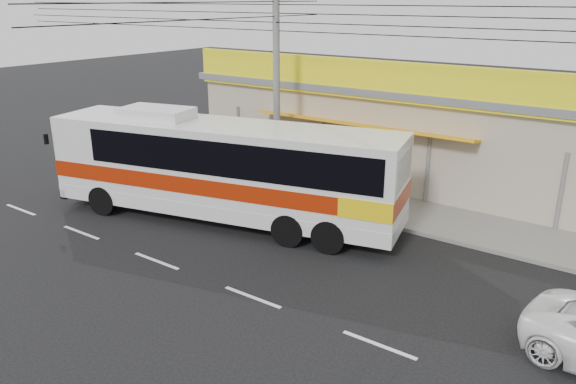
# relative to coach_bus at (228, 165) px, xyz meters

# --- Properties ---
(ground) EXTENTS (120.00, 120.00, 0.00)m
(ground) POSITION_rel_coach_bus_xyz_m (4.36, -1.52, -2.22)
(ground) COLOR black
(ground) RESTS_ON ground
(sidewalk) EXTENTS (30.00, 3.20, 0.15)m
(sidewalk) POSITION_rel_coach_bus_xyz_m (4.36, 4.48, -2.14)
(sidewalk) COLOR slate
(sidewalk) RESTS_ON ground
(lane_markings) EXTENTS (50.00, 0.12, 0.01)m
(lane_markings) POSITION_rel_coach_bus_xyz_m (4.36, -4.02, -2.22)
(lane_markings) COLOR silver
(lane_markings) RESTS_ON ground
(storefront_building) EXTENTS (22.60, 9.20, 5.70)m
(storefront_building) POSITION_rel_coach_bus_xyz_m (4.35, 10.02, 0.08)
(storefront_building) COLOR #AD9F8B
(storefront_building) RESTS_ON ground
(coach_bus) EXTENTS (13.75, 5.86, 4.15)m
(coach_bus) POSITION_rel_coach_bus_xyz_m (0.00, 0.00, 0.00)
(coach_bus) COLOR silver
(coach_bus) RESTS_ON ground
(motorbike_red) EXTENTS (1.83, 0.65, 0.96)m
(motorbike_red) POSITION_rel_coach_bus_xyz_m (-1.31, 4.89, -1.59)
(motorbike_red) COLOR #9C100B
(motorbike_red) RESTS_ON sidewalk
(motorbike_dark) EXTENTS (1.81, 0.68, 1.06)m
(motorbike_dark) POSITION_rel_coach_bus_xyz_m (-5.35, 3.42, -1.54)
(motorbike_dark) COLOR black
(motorbike_dark) RESTS_ON sidewalk
(utility_pole) EXTENTS (34.00, 14.00, 8.94)m
(utility_pole) POSITION_rel_coach_bus_xyz_m (-0.63, 3.88, 5.16)
(utility_pole) COLOR #5C5C5A
(utility_pole) RESTS_ON ground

